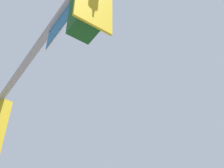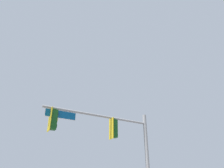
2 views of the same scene
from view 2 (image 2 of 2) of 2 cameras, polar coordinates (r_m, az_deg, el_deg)
The scene contains 1 object.
signal_pole_near at distance 13.64m, azimuth 0.75°, elevation -14.78°, with size 7.02×0.75×6.60m.
Camera 2 is at (2.87, 6.05, 1.76)m, focal length 35.00 mm.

